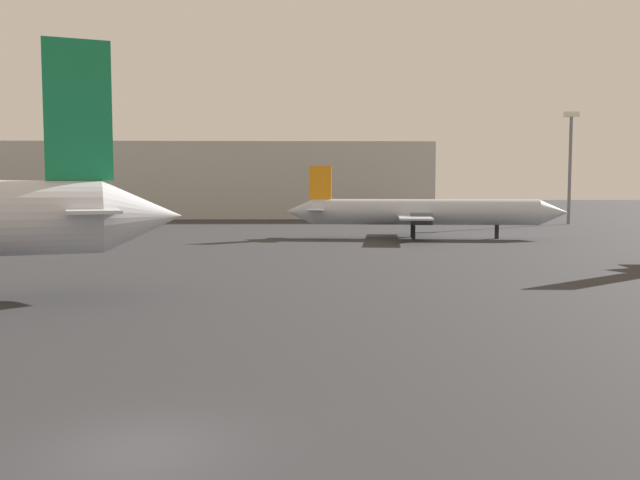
# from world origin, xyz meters

# --- Properties ---
(ground_plane) EXTENTS (600.00, 600.00, 0.00)m
(ground_plane) POSITION_xyz_m (0.00, 0.00, 0.00)
(ground_plane) COLOR #2D2D30
(airplane_far_left) EXTENTS (31.58, 18.56, 8.17)m
(airplane_far_left) POSITION_xyz_m (16.86, 60.69, 2.94)
(airplane_far_left) COLOR #B2BCCC
(airplane_far_left) RESTS_ON ground_plane
(light_mast_right) EXTENTS (2.40, 0.50, 17.47)m
(light_mast_right) POSITION_xyz_m (45.06, 89.50, 9.97)
(light_mast_right) COLOR slate
(light_mast_right) RESTS_ON ground_plane
(terminal_building) EXTENTS (81.61, 22.85, 14.06)m
(terminal_building) POSITION_xyz_m (-13.50, 117.83, 7.03)
(terminal_building) COLOR #B7B7B2
(terminal_building) RESTS_ON ground_plane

